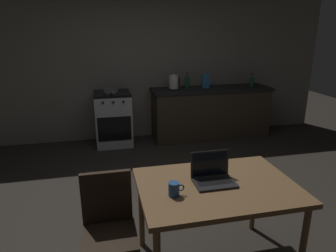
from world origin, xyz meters
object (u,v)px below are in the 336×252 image
object	(u,v)px
stove_oven	(113,119)
coffee_mug	(174,189)
laptop	(213,176)
dining_table	(217,193)
chair	(108,224)
frying_pan	(111,91)
bottle	(252,81)
bottle_b	(187,81)
electric_kettle	(174,82)
cereal_box	(206,81)

from	to	relation	value
stove_oven	coffee_mug	distance (m)	3.23
laptop	coffee_mug	bearing A→B (deg)	-145.43
dining_table	laptop	distance (m)	0.13
chair	laptop	distance (m)	0.88
frying_pan	bottle	bearing A→B (deg)	-0.47
stove_oven	bottle	world-z (taller)	bottle
bottle	bottle_b	xyz separation A→B (m)	(-1.19, 0.13, 0.01)
stove_oven	frying_pan	size ratio (longest dim) A/B	2.21
bottle	frying_pan	distance (m)	2.54
electric_kettle	coffee_mug	distance (m)	3.30
stove_oven	chair	size ratio (longest dim) A/B	1.01
stove_oven	cereal_box	xyz separation A→B (m)	(1.66, 0.02, 0.58)
frying_pan	bottle_b	size ratio (longest dim) A/B	1.51
bottle	cereal_box	world-z (taller)	same
chair	electric_kettle	distance (m)	3.39
stove_oven	bottle_b	xyz separation A→B (m)	(1.33, 0.08, 0.59)
stove_oven	laptop	size ratio (longest dim) A/B	2.85
stove_oven	laptop	world-z (taller)	laptop
electric_kettle	coffee_mug	size ratio (longest dim) A/B	2.19
stove_oven	electric_kettle	bearing A→B (deg)	0.13
chair	laptop	xyz separation A→B (m)	(0.83, 0.04, 0.28)
laptop	bottle	xyz separation A→B (m)	(1.89, 3.01, 0.22)
stove_oven	electric_kettle	distance (m)	1.21
coffee_mug	chair	bearing A→B (deg)	168.70
dining_table	frying_pan	world-z (taller)	frying_pan
dining_table	bottle	size ratio (longest dim) A/B	5.02
stove_oven	frying_pan	xyz separation A→B (m)	(-0.02, -0.03, 0.48)
stove_oven	laptop	xyz separation A→B (m)	(0.63, -3.06, 0.35)
bottle	bottle_b	bearing A→B (deg)	173.76
chair	cereal_box	bearing A→B (deg)	78.86
frying_pan	cereal_box	distance (m)	1.68
dining_table	laptop	bearing A→B (deg)	111.68
electric_kettle	bottle	world-z (taller)	electric_kettle
laptop	bottle_b	world-z (taller)	bottle_b
frying_pan	coffee_mug	size ratio (longest dim) A/B	3.46
laptop	electric_kettle	world-z (taller)	electric_kettle
stove_oven	laptop	bearing A→B (deg)	-78.37
electric_kettle	frying_pan	size ratio (longest dim) A/B	0.63
chair	bottle_b	xyz separation A→B (m)	(1.53, 3.18, 0.52)
electric_kettle	frying_pan	distance (m)	1.09
cereal_box	electric_kettle	bearing A→B (deg)	-178.06
coffee_mug	dining_table	bearing A→B (deg)	13.73
chair	bottle_b	size ratio (longest dim) A/B	3.31
bottle	frying_pan	bearing A→B (deg)	179.53
bottle_b	bottle	bearing A→B (deg)	-6.24
stove_oven	coffee_mug	world-z (taller)	stove_oven
cereal_box	laptop	bearing A→B (deg)	-108.42
stove_oven	coffee_mug	xyz separation A→B (m)	(0.28, -3.20, 0.36)
laptop	bottle	world-z (taller)	bottle
frying_pan	bottle_b	distance (m)	1.36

